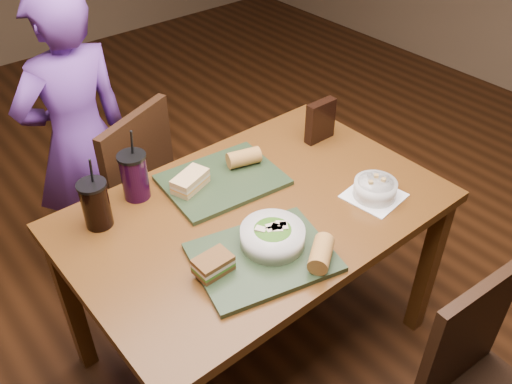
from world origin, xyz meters
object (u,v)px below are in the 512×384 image
cup_berry (134,176)px  chip_bag (320,121)px  cup_cola (96,204)px  diner (79,140)px  dining_table (256,227)px  soup_bowl (375,189)px  sandwich_far (190,181)px  sandwich_near (213,264)px  salad_bowl (273,235)px  chair_far (134,189)px  tray_near (263,257)px  baguette_far (244,158)px  baguette_near (321,254)px  tray_far (222,180)px

cup_berry → chip_bag: (0.77, -0.14, -0.00)m
cup_cola → diner: bearing=71.8°
dining_table → chip_bag: chip_bag is taller
cup_cola → soup_bowl: bearing=-30.7°
sandwich_far → cup_cola: (-0.34, 0.05, 0.04)m
sandwich_near → salad_bowl: bearing=-6.1°
chair_far → cup_berry: bearing=-112.0°
tray_near → baguette_far: 0.50m
sandwich_far → baguette_near: size_ratio=1.22×
tray_near → diner: bearing=95.2°
soup_bowl → baguette_near: baguette_near is taller
baguette_near → chip_bag: chip_bag is taller
cup_cola → chip_bag: size_ratio=1.53×
baguette_far → chip_bag: size_ratio=0.73×
chip_bag → salad_bowl: bearing=-147.1°
cup_berry → chair_far: bearing=68.0°
sandwich_far → cup_berry: (-0.16, 0.10, 0.04)m
cup_cola → chip_bag: cup_cola is taller
dining_table → salad_bowl: size_ratio=6.37×
chair_far → cup_berry: size_ratio=3.37×
tray_near → baguette_far: bearing=58.2°
tray_far → baguette_far: baguette_far is taller
chair_far → salad_bowl: (0.06, -0.85, 0.29)m
soup_bowl → cup_berry: bearing=140.1°
diner → cup_berry: bearing=82.8°
baguette_far → dining_table: bearing=-118.7°
chair_far → tray_near: chair_far is taller
dining_table → salad_bowl: 0.25m
tray_far → baguette_near: 0.54m
salad_bowl → cup_cola: (-0.37, 0.45, 0.03)m
cup_berry → dining_table: bearing=-48.8°
sandwich_far → chip_bag: chip_bag is taller
sandwich_near → baguette_near: 0.33m
sandwich_near → sandwich_far: (0.18, 0.39, 0.00)m
chair_far → sandwich_near: 0.89m
tray_near → soup_bowl: soup_bowl is taller
baguette_near → cup_berry: (-0.26, 0.66, 0.04)m
diner → sandwich_far: bearing=96.7°
baguette_near → tray_far: bearing=87.2°
chip_bag → diner: bearing=135.4°
chip_bag → cup_cola: bearing=174.9°
chair_far → baguette_far: (0.26, -0.45, 0.29)m
soup_bowl → baguette_near: bearing=-163.0°
tray_near → tray_far: size_ratio=1.00×
chair_far → cup_berry: 0.50m
tray_far → sandwich_near: size_ratio=3.71×
soup_bowl → sandwich_far: (-0.49, 0.44, 0.01)m
tray_far → soup_bowl: (0.37, -0.41, 0.03)m
soup_bowl → sandwich_far: size_ratio=1.33×
baguette_near → cup_cola: (-0.43, 0.61, 0.04)m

